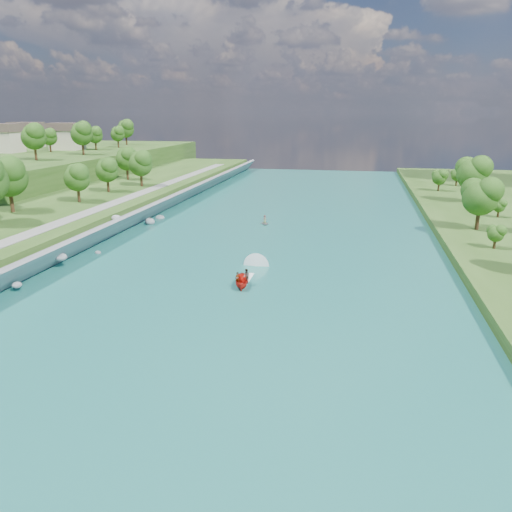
# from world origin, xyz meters

# --- Properties ---
(ground) EXTENTS (260.00, 260.00, 0.00)m
(ground) POSITION_xyz_m (0.00, 0.00, 0.00)
(ground) COLOR #2D5119
(ground) RESTS_ON ground
(river_water) EXTENTS (55.00, 240.00, 0.10)m
(river_water) POSITION_xyz_m (0.00, 20.00, 0.05)
(river_water) COLOR #1B6857
(river_water) RESTS_ON ground
(ridge_west) EXTENTS (60.00, 120.00, 9.00)m
(ridge_west) POSITION_xyz_m (-82.50, 95.00, 4.50)
(ridge_west) COLOR #2D5119
(ridge_west) RESTS_ON ground
(riprap_bank) EXTENTS (4.97, 236.00, 4.69)m
(riprap_bank) POSITION_xyz_m (-25.84, 19.33, 1.79)
(riprap_bank) COLOR slate
(riprap_bank) RESTS_ON ground
(riverside_path) EXTENTS (3.00, 200.00, 0.10)m
(riverside_path) POSITION_xyz_m (-32.50, 20.00, 3.55)
(riverside_path) COLOR gray
(riverside_path) RESTS_ON berm_west
(ridge_houses) EXTENTS (29.50, 29.50, 8.40)m
(ridge_houses) POSITION_xyz_m (-88.67, 100.00, 13.31)
(ridge_houses) COLOR beige
(ridge_houses) RESTS_ON ridge_west
(trees_ridge) EXTENTS (20.76, 68.63, 10.84)m
(trees_ridge) POSITION_xyz_m (-67.92, 97.27, 14.00)
(trees_ridge) COLOR #254913
(trees_ridge) RESTS_ON ridge_west
(motorboat) EXTENTS (3.60, 18.82, 2.15)m
(motorboat) POSITION_xyz_m (0.82, 11.18, 0.75)
(motorboat) COLOR red
(motorboat) RESTS_ON river_water
(raft) EXTENTS (2.51, 2.94, 1.73)m
(raft) POSITION_xyz_m (-2.92, 44.81, 0.49)
(raft) COLOR gray
(raft) RESTS_ON river_water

